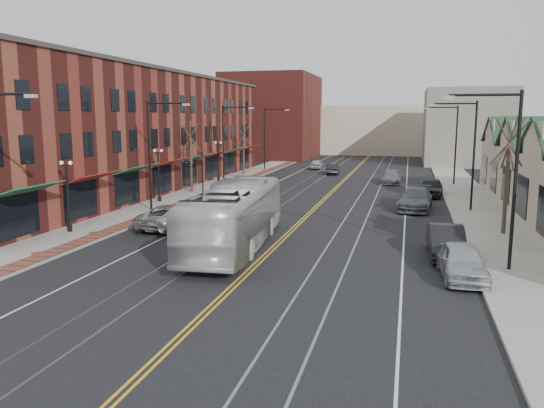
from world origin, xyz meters
The scene contains 31 objects.
ground centered at (0.00, 0.00, 0.00)m, with size 160.00×160.00×0.00m, color black.
sidewalk_left centered at (-12.00, 20.00, 0.07)m, with size 4.00×120.00×0.15m, color gray.
sidewalk_right centered at (12.00, 20.00, 0.07)m, with size 4.00×120.00×0.15m, color gray.
building_left centered at (-19.00, 27.00, 5.50)m, with size 10.00×50.00×11.00m, color maroon.
backdrop_left centered at (-16.00, 70.00, 7.00)m, with size 14.00×18.00×14.00m, color maroon.
backdrop_mid centered at (0.00, 85.00, 4.50)m, with size 22.00×14.00×9.00m, color beige.
backdrop_right centered at (15.00, 65.00, 5.50)m, with size 12.00×16.00×11.00m, color slate.
streetlight_l_1 centered at (-11.05, 16.00, 5.03)m, with size 3.33×0.25×8.00m.
streetlight_l_2 centered at (-11.05, 32.00, 5.03)m, with size 3.33×0.25×8.00m.
streetlight_l_3 centered at (-11.05, 48.00, 5.03)m, with size 3.33×0.25×8.00m.
streetlight_r_0 centered at (11.05, 6.00, 5.03)m, with size 3.33×0.25×8.00m.
streetlight_r_1 centered at (11.05, 22.00, 5.03)m, with size 3.33×0.25×8.00m.
streetlight_r_2 centered at (11.05, 38.00, 5.03)m, with size 3.33×0.25×8.00m.
lamppost_l_1 centered at (-12.80, 8.00, 2.20)m, with size 0.84×0.28×4.27m.
lamppost_l_2 centered at (-12.80, 20.00, 2.20)m, with size 0.84×0.28×4.27m.
lamppost_l_3 centered at (-12.80, 34.00, 2.20)m, with size 0.84×0.28×4.27m.
tree_left_near centered at (-12.50, 26.00, 3.51)m, with size 1.78×1.37×6.48m.
tree_left_far centered at (-12.50, 42.00, 3.28)m, with size 1.66×1.28×6.02m.
tree_right_mid centered at (12.50, 14.00, 3.75)m, with size 1.90×1.46×6.93m.
manhole_mid centered at (-11.20, 3.00, 0.16)m, with size 0.60×0.60×0.02m, color #592D19.
manhole_far centered at (-11.20, 8.00, 0.16)m, with size 0.60×0.60×0.02m, color #592D19.
traffic_signal centered at (-10.60, 24.00, 2.35)m, with size 0.18×0.15×3.80m.
transit_bus centered at (-2.00, 7.16, 1.74)m, with size 2.92×12.49×3.48m, color silver.
parked_suv centered at (-7.50, 11.05, 0.77)m, with size 2.54×5.52×1.53m, color #9CA0A3.
parked_car_a centered at (9.30, 4.42, 0.78)m, with size 1.83×4.55×1.55m, color #B1B5B8.
parked_car_b centered at (8.87, 8.01, 0.80)m, with size 1.69×4.83×1.59m, color black.
parked_car_c centered at (7.50, 21.89, 0.84)m, with size 2.35×5.79×1.68m, color #58595F.
parked_car_d centered at (8.89, 29.30, 0.82)m, with size 1.93×4.79×1.63m, color black.
distant_car_left centered at (-2.11, 45.56, 0.67)m, with size 1.41×4.04×1.33m, color black.
distant_car_right centered at (5.16, 37.88, 0.69)m, with size 1.94×4.77×1.38m, color slate.
distant_car_far centered at (-5.16, 51.59, 0.66)m, with size 1.56×3.88×1.32m, color #B3B4BB.
Camera 1 is at (6.86, -19.29, 7.00)m, focal length 35.00 mm.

